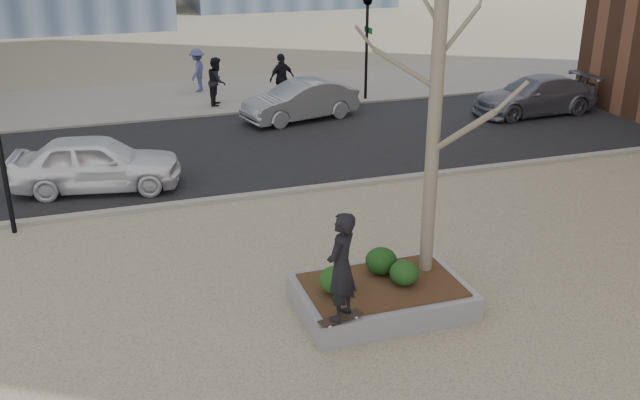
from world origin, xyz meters
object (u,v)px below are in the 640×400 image
object	(u,v)px
planter	(381,297)
skateboard	(341,319)
skateboarder	(341,267)
police_car	(96,163)

from	to	relation	value
planter	skateboard	distance (m)	1.43
planter	skateboarder	size ratio (longest dim) A/B	1.63
planter	skateboarder	xyz separation A→B (m)	(-1.10, -0.88, 1.22)
skateboard	planter	bearing A→B (deg)	24.48
planter	skateboarder	distance (m)	1.86
skateboard	skateboarder	world-z (taller)	skateboarder
skateboarder	skateboard	bearing A→B (deg)	-134.06
skateboarder	police_car	size ratio (longest dim) A/B	0.44
skateboarder	police_car	distance (m)	9.34
planter	skateboard	bearing A→B (deg)	-141.34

